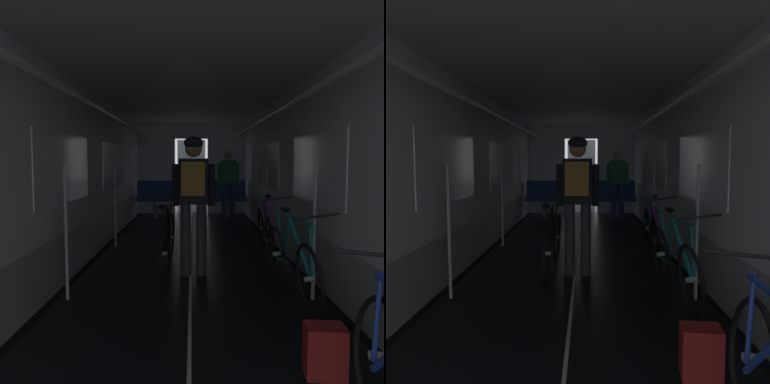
{
  "view_description": "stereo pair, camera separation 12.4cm",
  "coord_description": "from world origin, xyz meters",
  "views": [
    {
      "loc": [
        0.02,
        -1.92,
        1.42
      ],
      "look_at": [
        0.0,
        4.94,
        0.9
      ],
      "focal_mm": 37.22,
      "sensor_mm": 36.0,
      "label": 1
    },
    {
      "loc": [
        0.14,
        -1.92,
        1.42
      ],
      "look_at": [
        0.0,
        4.94,
        0.9
      ],
      "focal_mm": 37.22,
      "sensor_mm": 36.0,
      "label": 2
    }
  ],
  "objects": [
    {
      "name": "train_car_shell",
      "position": [
        -0.0,
        3.6,
        1.7
      ],
      "size": [
        3.14,
        12.34,
        2.57
      ],
      "color": "black",
      "rests_on": "ground"
    },
    {
      "name": "bench_seat_far_left",
      "position": [
        -0.9,
        8.07,
        0.57
      ],
      "size": [
        0.98,
        0.51,
        0.95
      ],
      "color": "gray",
      "rests_on": "ground"
    },
    {
      "name": "bench_seat_far_right",
      "position": [
        0.9,
        8.07,
        0.57
      ],
      "size": [
        0.98,
        0.51,
        0.95
      ],
      "color": "gray",
      "rests_on": "ground"
    },
    {
      "name": "bicycle_purple",
      "position": [
        1.14,
        4.06,
        0.38
      ],
      "size": [
        0.44,
        1.69,
        0.96
      ],
      "color": "black",
      "rests_on": "ground"
    },
    {
      "name": "bicycle_teal",
      "position": [
        1.07,
        2.21,
        0.38
      ],
      "size": [
        0.45,
        1.69,
        0.95
      ],
      "color": "black",
      "rests_on": "ground"
    },
    {
      "name": "person_cyclist_aisle",
      "position": [
        0.04,
        2.95,
        1.07
      ],
      "size": [
        0.53,
        0.4,
        1.73
      ],
      "color": "#2D2D33",
      "rests_on": "ground"
    },
    {
      "name": "bicycle_black_in_aisle",
      "position": [
        -0.3,
        3.22,
        0.38
      ],
      "size": [
        0.44,
        1.69,
        0.94
      ],
      "color": "black",
      "rests_on": "ground"
    },
    {
      "name": "person_standing_near_bench",
      "position": [
        0.9,
        7.7,
        0.98
      ],
      "size": [
        0.53,
        0.23,
        1.69
      ],
      "color": "#384C75",
      "rests_on": "ground"
    },
    {
      "name": "backpack_on_floor",
      "position": [
        0.9,
        0.62,
        0.17
      ],
      "size": [
        0.28,
        0.22,
        0.34
      ],
      "primitive_type": "cube",
      "rotation": [
        0.0,
        0.0,
        -0.09
      ],
      "color": "maroon",
      "rests_on": "ground"
    }
  ]
}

